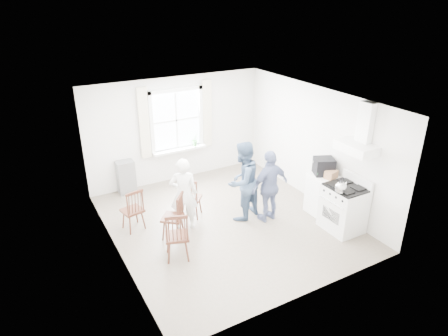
{
  "coord_description": "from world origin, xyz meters",
  "views": [
    {
      "loc": [
        -3.54,
        -6.22,
        4.42
      ],
      "look_at": [
        0.06,
        0.2,
        1.15
      ],
      "focal_mm": 32.0,
      "sensor_mm": 36.0,
      "label": 1
    }
  ],
  "objects_px": {
    "gas_stove": "(344,208)",
    "person_mid": "(243,181)",
    "low_cabinet": "(322,194)",
    "person_right": "(270,186)",
    "person_left": "(184,194)",
    "windsor_chair_b": "(177,232)",
    "windsor_chair_c": "(177,211)",
    "windsor_chair_a": "(134,206)",
    "stereo_stack": "(324,166)"
  },
  "relations": [
    {
      "from": "person_left",
      "to": "windsor_chair_c",
      "type": "bearing_deg",
      "value": 67.55
    },
    {
      "from": "low_cabinet",
      "to": "windsor_chair_b",
      "type": "xyz_separation_m",
      "value": [
        -3.37,
        -0.06,
        0.14
      ]
    },
    {
      "from": "windsor_chair_a",
      "to": "person_right",
      "type": "relative_size",
      "value": 0.59
    },
    {
      "from": "windsor_chair_a",
      "to": "gas_stove",
      "type": "bearing_deg",
      "value": -28.29
    },
    {
      "from": "person_mid",
      "to": "person_left",
      "type": "bearing_deg",
      "value": -31.25
    },
    {
      "from": "person_left",
      "to": "person_mid",
      "type": "xyz_separation_m",
      "value": [
        1.22,
        -0.23,
        0.09
      ]
    },
    {
      "from": "stereo_stack",
      "to": "person_mid",
      "type": "xyz_separation_m",
      "value": [
        -1.6,
        0.62,
        -0.23
      ]
    },
    {
      "from": "stereo_stack",
      "to": "person_mid",
      "type": "height_order",
      "value": "person_mid"
    },
    {
      "from": "person_mid",
      "to": "windsor_chair_c",
      "type": "bearing_deg",
      "value": -19.32
    },
    {
      "from": "low_cabinet",
      "to": "person_right",
      "type": "xyz_separation_m",
      "value": [
        -1.14,
        0.33,
        0.32
      ]
    },
    {
      "from": "person_right",
      "to": "windsor_chair_a",
      "type": "bearing_deg",
      "value": -25.31
    },
    {
      "from": "windsor_chair_b",
      "to": "windsor_chair_c",
      "type": "xyz_separation_m",
      "value": [
        0.3,
        0.7,
        -0.02
      ]
    },
    {
      "from": "person_mid",
      "to": "low_cabinet",
      "type": "bearing_deg",
      "value": 136.34
    },
    {
      "from": "windsor_chair_a",
      "to": "person_right",
      "type": "bearing_deg",
      "value": -19.91
    },
    {
      "from": "low_cabinet",
      "to": "windsor_chair_b",
      "type": "relative_size",
      "value": 0.93
    },
    {
      "from": "person_left",
      "to": "person_right",
      "type": "height_order",
      "value": "person_right"
    },
    {
      "from": "gas_stove",
      "to": "windsor_chair_a",
      "type": "bearing_deg",
      "value": 151.71
    },
    {
      "from": "windsor_chair_b",
      "to": "person_left",
      "type": "xyz_separation_m",
      "value": [
        0.56,
        0.96,
        0.17
      ]
    },
    {
      "from": "stereo_stack",
      "to": "windsor_chair_c",
      "type": "height_order",
      "value": "stereo_stack"
    },
    {
      "from": "stereo_stack",
      "to": "windsor_chair_b",
      "type": "bearing_deg",
      "value": -178.18
    },
    {
      "from": "windsor_chair_b",
      "to": "person_left",
      "type": "distance_m",
      "value": 1.12
    },
    {
      "from": "gas_stove",
      "to": "person_right",
      "type": "relative_size",
      "value": 0.73
    },
    {
      "from": "low_cabinet",
      "to": "person_mid",
      "type": "distance_m",
      "value": 1.77
    },
    {
      "from": "stereo_stack",
      "to": "person_right",
      "type": "height_order",
      "value": "person_right"
    },
    {
      "from": "windsor_chair_b",
      "to": "windsor_chair_c",
      "type": "height_order",
      "value": "windsor_chair_b"
    },
    {
      "from": "low_cabinet",
      "to": "windsor_chair_a",
      "type": "xyz_separation_m",
      "value": [
        -3.72,
        1.26,
        0.11
      ]
    },
    {
      "from": "stereo_stack",
      "to": "windsor_chair_b",
      "type": "xyz_separation_m",
      "value": [
        -3.38,
        -0.11,
        -0.48
      ]
    },
    {
      "from": "stereo_stack",
      "to": "gas_stove",
      "type": "bearing_deg",
      "value": -96.44
    },
    {
      "from": "windsor_chair_b",
      "to": "person_right",
      "type": "bearing_deg",
      "value": 9.9
    },
    {
      "from": "gas_stove",
      "to": "person_mid",
      "type": "relative_size",
      "value": 0.66
    },
    {
      "from": "gas_stove",
      "to": "person_right",
      "type": "height_order",
      "value": "person_right"
    },
    {
      "from": "stereo_stack",
      "to": "person_mid",
      "type": "bearing_deg",
      "value": 158.73
    },
    {
      "from": "gas_stove",
      "to": "person_left",
      "type": "distance_m",
      "value": 3.18
    },
    {
      "from": "windsor_chair_a",
      "to": "person_right",
      "type": "distance_m",
      "value": 2.74
    },
    {
      "from": "windsor_chair_c",
      "to": "person_left",
      "type": "distance_m",
      "value": 0.42
    },
    {
      "from": "gas_stove",
      "to": "person_left",
      "type": "height_order",
      "value": "person_left"
    },
    {
      "from": "windsor_chair_b",
      "to": "person_left",
      "type": "height_order",
      "value": "person_left"
    },
    {
      "from": "gas_stove",
      "to": "stereo_stack",
      "type": "bearing_deg",
      "value": 83.56
    },
    {
      "from": "windsor_chair_a",
      "to": "person_mid",
      "type": "distance_m",
      "value": 2.23
    },
    {
      "from": "windsor_chair_b",
      "to": "person_mid",
      "type": "bearing_deg",
      "value": 22.25
    },
    {
      "from": "gas_stove",
      "to": "windsor_chair_b",
      "type": "distance_m",
      "value": 3.36
    },
    {
      "from": "windsor_chair_c",
      "to": "person_right",
      "type": "bearing_deg",
      "value": -9.07
    },
    {
      "from": "low_cabinet",
      "to": "person_left",
      "type": "height_order",
      "value": "person_left"
    },
    {
      "from": "windsor_chair_b",
      "to": "person_right",
      "type": "height_order",
      "value": "person_right"
    },
    {
      "from": "windsor_chair_a",
      "to": "windsor_chair_c",
      "type": "xyz_separation_m",
      "value": [
        0.65,
        -0.62,
        0.01
      ]
    },
    {
      "from": "stereo_stack",
      "to": "person_left",
      "type": "xyz_separation_m",
      "value": [
        -2.82,
        0.85,
        -0.32
      ]
    },
    {
      "from": "gas_stove",
      "to": "windsor_chair_a",
      "type": "xyz_separation_m",
      "value": [
        -3.65,
        1.96,
        0.07
      ]
    },
    {
      "from": "windsor_chair_b",
      "to": "person_mid",
      "type": "distance_m",
      "value": 1.95
    },
    {
      "from": "windsor_chair_c",
      "to": "person_mid",
      "type": "relative_size",
      "value": 0.55
    },
    {
      "from": "windsor_chair_b",
      "to": "person_right",
      "type": "xyz_separation_m",
      "value": [
        2.23,
        0.39,
        0.18
      ]
    }
  ]
}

